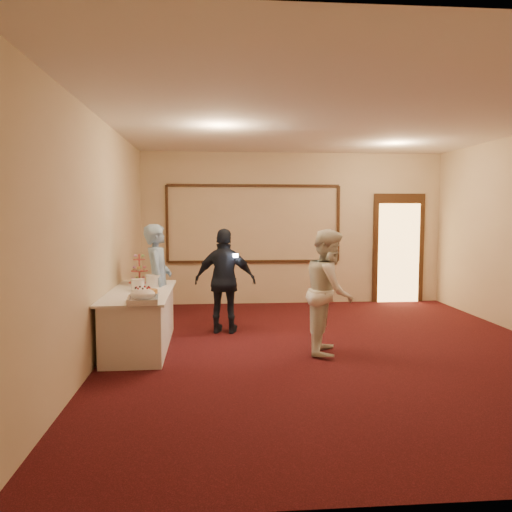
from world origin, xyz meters
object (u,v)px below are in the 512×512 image
Objects in this scene: plate_stack_a at (138,285)px; tart at (148,292)px; plate_stack_b at (153,281)px; woman at (329,291)px; buffet_table at (141,319)px; guest at (225,281)px; man at (158,281)px; pavlova_tray at (143,296)px; cupcake_stand at (139,271)px.

plate_stack_a reaches higher than tart.
woman is (2.34, -0.80, -0.05)m from plate_stack_b.
buffet_table is 0.52m from tart.
buffet_table is at bearing 95.06° from woman.
woman reaches higher than tart.
guest is at bearing 32.38° from buffet_table.
tart is at bearing 176.59° from man.
pavlova_tray is at bearing -78.28° from plate_stack_a.
plate_stack_a is 0.11× the size of man.
pavlova_tray is 0.97m from plate_stack_a.
guest is (-1.32, 1.19, -0.01)m from woman.
buffet_table is 10.06× the size of plate_stack_b.
tart is (0.00, -0.63, -0.06)m from plate_stack_b.
guest is at bearing 20.62° from plate_stack_b.
tart is 0.19× the size of woman.
man reaches higher than pavlova_tray.
buffet_table is at bearing 100.28° from pavlova_tray.
cupcake_stand is at bearing 99.44° from pavlova_tray.
plate_stack_a is (-0.03, 0.05, 0.46)m from buffet_table.
guest is at bearing -3.41° from cupcake_stand.
guest is (1.16, 0.74, 0.40)m from buffet_table.
tart is 1.44m from guest.
woman is 1.02× the size of guest.
tart is at bearing 56.25° from guest.
woman reaches higher than cupcake_stand.
plate_stack_a is at bearing 94.02° from woman.
pavlova_tray reaches higher than tart.
buffet_table is 0.46m from plate_stack_a.
pavlova_tray is 1.69× the size of tart.
pavlova_tray is 0.32× the size of guest.
cupcake_stand is at bearing 103.37° from tart.
tart is at bearing -63.78° from buffet_table.
man is at bearing 77.77° from plate_stack_b.
tart is 0.19× the size of guest.
cupcake_stand is 2.54× the size of plate_stack_a.
guest reaches higher than tart.
buffet_table is 7.11× the size of tart.
plate_stack_b is 0.13× the size of woman.
pavlova_tray is at bearing 69.94° from guest.
cupcake_stand reaches higher than plate_stack_b.
plate_stack_a is 0.62× the size of tart.
plate_stack_b is (0.14, 0.35, 0.47)m from buffet_table.
woman is at bearing -18.96° from plate_stack_b.
guest is at bearing 58.50° from pavlova_tray.
cupcake_stand is 0.77m from plate_stack_a.
plate_stack_b reaches higher than tart.
guest is (1.00, 1.63, -0.06)m from pavlova_tray.
man is at bearing 21.98° from guest.
tart is at bearing 101.19° from woman.
man reaches higher than plate_stack_b.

